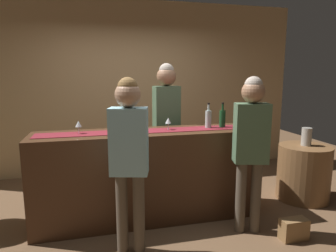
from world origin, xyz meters
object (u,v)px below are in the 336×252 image
object	(u,v)px
wine_bottle_amber	(124,122)
round_side_table	(304,172)
customer_browsing	(129,148)
wine_bottle_clear	(208,119)
wine_bottle_green	(222,118)
wine_glass_near_customer	(78,124)
bartender	(166,114)
customer_sipping	(251,139)
vase_on_side_table	(307,137)
wine_glass_mid_counter	(168,121)
handbag	(294,229)

from	to	relation	value
wine_bottle_amber	round_side_table	bearing A→B (deg)	0.30
customer_browsing	wine_bottle_clear	bearing A→B (deg)	48.23
round_side_table	wine_bottle_green	bearing A→B (deg)	179.81
wine_glass_near_customer	bartender	bearing A→B (deg)	26.40
customer_sipping	bartender	bearing A→B (deg)	132.59
wine_bottle_amber	customer_sipping	world-z (taller)	customer_sipping
wine_glass_near_customer	wine_bottle_green	bearing A→B (deg)	-0.03
wine_bottle_amber	vase_on_side_table	distance (m)	2.43
vase_on_side_table	wine_glass_mid_counter	bearing A→B (deg)	-179.23
wine_bottle_amber	wine_glass_near_customer	bearing A→B (deg)	177.93
wine_glass_mid_counter	wine_bottle_clear	bearing A→B (deg)	1.69
bartender	vase_on_side_table	distance (m)	1.89
bartender	customer_sipping	world-z (taller)	bartender
wine_glass_mid_counter	customer_browsing	distance (m)	0.85
wine_bottle_amber	wine_bottle_clear	bearing A→B (deg)	1.03
wine_glass_near_customer	vase_on_side_table	world-z (taller)	wine_glass_near_customer
wine_bottle_green	round_side_table	distance (m)	1.44
wine_glass_mid_counter	wine_glass_near_customer	bearing A→B (deg)	179.17
handbag	wine_bottle_clear	bearing A→B (deg)	124.93
customer_sipping	vase_on_side_table	xyz separation A→B (m)	(1.18, 0.62, -0.16)
wine_glass_mid_counter	bartender	distance (m)	0.58
wine_bottle_amber	vase_on_side_table	xyz separation A→B (m)	(2.41, 0.03, -0.30)
wine_bottle_amber	wine_bottle_green	world-z (taller)	same
wine_bottle_clear	handbag	xyz separation A→B (m)	(0.61, -0.88, -1.05)
wine_bottle_clear	wine_glass_mid_counter	xyz separation A→B (m)	(-0.50, -0.01, -0.01)
round_side_table	vase_on_side_table	distance (m)	0.49
customer_browsing	wine_bottle_green	bearing A→B (deg)	44.12
customer_browsing	wine_bottle_amber	bearing A→B (deg)	103.01
wine_bottle_clear	bartender	xyz separation A→B (m)	(-0.38, 0.55, -0.01)
wine_bottle_amber	wine_bottle_green	bearing A→B (deg)	0.81
wine_bottle_clear	wine_glass_mid_counter	size ratio (longest dim) A/B	2.10
wine_bottle_clear	wine_glass_near_customer	world-z (taller)	wine_bottle_clear
wine_bottle_amber	wine_glass_mid_counter	size ratio (longest dim) A/B	2.10
bartender	handbag	bearing A→B (deg)	120.26
wine_bottle_green	wine_glass_near_customer	distance (m)	1.68
bartender	round_side_table	xyz separation A→B (m)	(1.77, -0.56, -0.78)
wine_bottle_amber	customer_sipping	xyz separation A→B (m)	(1.24, -0.59, -0.13)
wine_bottle_green	bartender	world-z (taller)	bartender
wine_bottle_amber	handbag	distance (m)	2.11
round_side_table	handbag	distance (m)	1.20
vase_on_side_table	handbag	world-z (taller)	vase_on_side_table
customer_sipping	handbag	distance (m)	1.03
customer_sipping	round_side_table	bearing A→B (deg)	42.12
wine_bottle_green	wine_glass_mid_counter	size ratio (longest dim) A/B	2.10
customer_sipping	vase_on_side_table	size ratio (longest dim) A/B	6.92
bartender	wine_bottle_clear	bearing A→B (deg)	120.02
wine_glass_mid_counter	handbag	xyz separation A→B (m)	(1.11, -0.86, -1.04)
bartender	handbag	distance (m)	2.03
wine_bottle_amber	customer_browsing	bearing A→B (deg)	-92.40
customer_sipping	customer_browsing	world-z (taller)	customer_sipping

